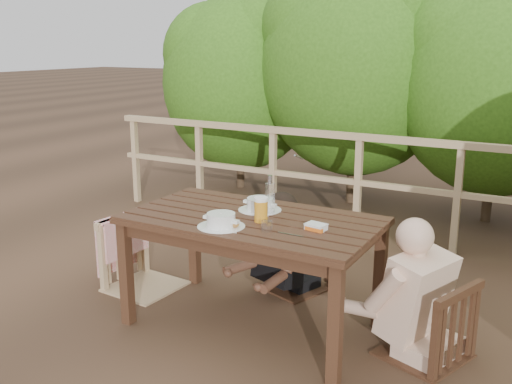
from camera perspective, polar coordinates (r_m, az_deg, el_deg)
The scene contains 16 objects.
ground at distance 3.96m, azimuth -0.36°, elevation -12.87°, with size 60.00×60.00×0.00m, color #4F3623.
table at distance 3.80m, azimuth -0.37°, elevation -7.97°, with size 1.59×0.89×0.73m, color #341E12.
chair_left at distance 4.39m, azimuth -11.13°, elevation -3.13°, with size 0.51×0.51×1.02m, color tan.
chair_far at distance 4.34m, azimuth 3.84°, elevation -3.72°, with size 0.46×0.46×0.93m, color #341E12.
chair_right at distance 3.54m, azimuth 16.64°, elevation -8.61°, with size 0.46×0.46×0.93m, color #341E12.
woman at distance 4.32m, azimuth 3.99°, elevation -2.10°, with size 0.47×0.58×1.17m, color black, non-canonical shape.
diner_right at distance 3.46m, azimuth 17.39°, elevation -5.39°, with size 0.55×0.68×1.37m, color beige, non-canonical shape.
railing at distance 5.50m, azimuth 10.00°, elevation 0.48°, with size 5.60×0.10×1.01m, color tan.
hedge_row at distance 6.39m, azimuth 17.81°, elevation 14.60°, with size 6.60×1.60×3.80m, color #2E5814, non-canonical shape.
soup_near at distance 3.48m, azimuth -3.46°, elevation -2.87°, with size 0.29×0.29×0.10m, color white.
soup_far at distance 3.82m, azimuth 0.39°, elevation -1.28°, with size 0.29×0.29×0.10m, color white.
bread_roll at distance 3.49m, azimuth -2.60°, elevation -3.07°, with size 0.12×0.09×0.07m, color #B17839.
beer_glass at distance 3.56m, azimuth 0.50°, elevation -1.85°, with size 0.09×0.09×0.17m, color orange.
bottle at distance 3.72m, azimuth 1.39°, elevation -0.34°, with size 0.06×0.06×0.27m, color silver.
tumbler at distance 3.40m, azimuth 1.06°, elevation -3.49°, with size 0.07×0.07×0.08m, color silver.
butter_tub at distance 3.44m, azimuth 5.94°, elevation -3.54°, with size 0.12×0.09×0.05m, color white.
Camera 1 is at (1.74, -3.05, 1.83)m, focal length 40.57 mm.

